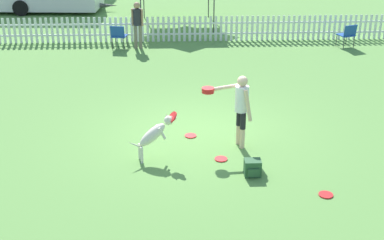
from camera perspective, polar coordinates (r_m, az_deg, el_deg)
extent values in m
plane|color=#5B8C42|center=(12.07, 0.44, -1.33)|extent=(240.00, 240.00, 0.00)
cylinder|color=beige|center=(11.32, 5.38, -1.95)|extent=(0.11, 0.11, 0.44)
cylinder|color=black|center=(11.16, 5.46, -0.09)|extent=(0.12, 0.12, 0.36)
cylinder|color=beige|center=(11.49, 4.98, -1.55)|extent=(0.11, 0.11, 0.44)
cylinder|color=black|center=(11.33, 5.05, 0.28)|extent=(0.12, 0.12, 0.36)
cylinder|color=white|center=(11.07, 5.34, 2.26)|extent=(0.35, 0.35, 0.55)
sphere|color=beige|center=(10.94, 5.41, 4.14)|extent=(0.22, 0.22, 0.22)
cylinder|color=beige|center=(10.95, 6.00, 1.53)|extent=(0.21, 0.13, 0.67)
cylinder|color=beige|center=(11.05, 3.38, 3.47)|extent=(0.67, 0.19, 0.14)
cylinder|color=red|center=(10.99, 1.71, 3.00)|extent=(0.26, 0.26, 0.02)
cylinder|color=red|center=(10.98, 1.71, 3.13)|extent=(0.26, 0.26, 0.02)
cylinder|color=red|center=(10.97, 1.71, 3.26)|extent=(0.26, 0.26, 0.02)
cylinder|color=red|center=(10.96, 1.72, 3.39)|extent=(0.26, 0.26, 0.02)
ellipsoid|color=beige|center=(10.69, -4.24, -1.59)|extent=(0.69, 0.42, 0.57)
ellipsoid|color=silver|center=(10.71, -4.24, -1.80)|extent=(0.36, 0.23, 0.29)
sphere|color=beige|center=(10.66, -2.51, -0.04)|extent=(0.19, 0.19, 0.19)
cone|color=beige|center=(10.66, -2.13, 0.30)|extent=(0.19, 0.15, 0.16)
cylinder|color=red|center=(10.66, -2.13, 0.30)|extent=(0.24, 0.30, 0.22)
cone|color=beige|center=(10.67, -2.75, 0.43)|extent=(0.06, 0.06, 0.09)
cone|color=beige|center=(10.57, -2.58, 0.20)|extent=(0.06, 0.06, 0.09)
cylinder|color=silver|center=(10.87, -5.59, -3.35)|extent=(0.06, 0.06, 0.35)
cylinder|color=silver|center=(10.72, -5.37, -3.75)|extent=(0.06, 0.06, 0.35)
cylinder|color=silver|center=(10.78, -3.45, -1.10)|extent=(0.17, 0.10, 0.27)
cylinder|color=silver|center=(10.64, -3.22, -1.43)|extent=(0.17, 0.10, 0.27)
cone|color=beige|center=(10.68, -6.15, -2.64)|extent=(0.31, 0.14, 0.21)
cylinder|color=red|center=(11.88, -0.15, -1.69)|extent=(0.26, 0.26, 0.02)
cylinder|color=red|center=(10.89, 3.11, -4.18)|extent=(0.26, 0.26, 0.02)
cylinder|color=red|center=(9.95, 14.09, -7.74)|extent=(0.26, 0.26, 0.02)
cube|color=#2D5633|center=(10.30, 6.47, -5.07)|extent=(0.32, 0.25, 0.32)
cube|color=#2D5633|center=(10.19, 6.59, -5.62)|extent=(0.22, 0.04, 0.16)
cube|color=white|center=(19.57, -0.80, 9.17)|extent=(27.80, 0.04, 0.06)
cube|color=white|center=(19.48, -0.81, 10.26)|extent=(27.80, 0.04, 0.06)
cube|color=white|center=(20.37, -19.43, 8.95)|extent=(0.09, 0.02, 0.90)
cube|color=white|center=(20.32, -18.91, 8.99)|extent=(0.09, 0.02, 0.90)
cube|color=white|center=(20.27, -18.39, 9.02)|extent=(0.09, 0.02, 0.90)
cube|color=white|center=(20.22, -17.87, 9.05)|extent=(0.09, 0.02, 0.90)
cube|color=white|center=(20.17, -17.35, 9.08)|extent=(0.09, 0.02, 0.90)
cube|color=white|center=(20.12, -16.82, 9.12)|extent=(0.09, 0.02, 0.90)
cube|color=white|center=(20.08, -16.29, 9.15)|extent=(0.09, 0.02, 0.90)
cube|color=white|center=(20.03, -15.76, 9.18)|extent=(0.09, 0.02, 0.90)
cube|color=white|center=(19.99, -15.23, 9.20)|extent=(0.09, 0.02, 0.90)
cube|color=white|center=(19.95, -14.69, 9.23)|extent=(0.09, 0.02, 0.90)
cube|color=white|center=(19.91, -14.15, 9.26)|extent=(0.09, 0.02, 0.90)
cube|color=white|center=(19.88, -13.61, 9.29)|extent=(0.09, 0.02, 0.90)
cube|color=white|center=(19.84, -13.07, 9.31)|extent=(0.09, 0.02, 0.90)
cube|color=white|center=(19.81, -12.52, 9.34)|extent=(0.09, 0.02, 0.90)
cube|color=white|center=(19.78, -11.98, 9.37)|extent=(0.09, 0.02, 0.90)
cube|color=white|center=(19.75, -11.43, 9.39)|extent=(0.09, 0.02, 0.90)
cube|color=white|center=(19.72, -10.88, 9.41)|extent=(0.09, 0.02, 0.90)
cube|color=white|center=(19.69, -10.33, 9.44)|extent=(0.09, 0.02, 0.90)
cube|color=white|center=(19.67, -9.77, 9.46)|extent=(0.09, 0.02, 0.90)
cube|color=white|center=(19.65, -9.22, 9.48)|extent=(0.09, 0.02, 0.90)
cube|color=white|center=(19.63, -8.66, 9.50)|extent=(0.09, 0.02, 0.90)
cube|color=white|center=(19.61, -8.11, 9.52)|extent=(0.09, 0.02, 0.90)
cube|color=white|center=(19.59, -7.55, 9.54)|extent=(0.09, 0.02, 0.90)
cube|color=white|center=(19.58, -6.99, 9.55)|extent=(0.09, 0.02, 0.90)
cube|color=white|center=(19.56, -6.43, 9.57)|extent=(0.09, 0.02, 0.90)
cube|color=white|center=(19.55, -5.87, 9.59)|extent=(0.09, 0.02, 0.90)
cube|color=white|center=(19.54, -5.31, 9.60)|extent=(0.09, 0.02, 0.90)
cube|color=white|center=(19.53, -4.75, 9.61)|extent=(0.09, 0.02, 0.90)
cube|color=white|center=(19.53, -4.18, 9.63)|extent=(0.09, 0.02, 0.90)
cube|color=white|center=(19.52, -3.62, 9.64)|extent=(0.09, 0.02, 0.90)
cube|color=white|center=(19.52, -3.06, 9.65)|extent=(0.09, 0.02, 0.90)
cube|color=white|center=(19.52, -2.50, 9.66)|extent=(0.09, 0.02, 0.90)
cube|color=white|center=(19.52, -1.93, 9.67)|extent=(0.09, 0.02, 0.90)
cube|color=white|center=(19.52, -1.37, 9.68)|extent=(0.09, 0.02, 0.90)
cube|color=white|center=(19.53, -0.81, 9.69)|extent=(0.09, 0.02, 0.90)
cube|color=white|center=(19.54, -0.25, 9.69)|extent=(0.09, 0.02, 0.90)
cube|color=white|center=(19.54, 0.32, 9.70)|extent=(0.09, 0.02, 0.90)
cube|color=white|center=(19.55, 0.88, 9.71)|extent=(0.09, 0.02, 0.90)
cube|color=white|center=(19.57, 1.44, 9.71)|extent=(0.09, 0.02, 0.90)
cube|color=white|center=(19.58, 2.00, 9.71)|extent=(0.09, 0.02, 0.90)
cube|color=white|center=(19.60, 2.56, 9.71)|extent=(0.09, 0.02, 0.90)
cube|color=white|center=(19.61, 3.12, 9.72)|extent=(0.09, 0.02, 0.90)
cube|color=white|center=(19.63, 3.67, 9.72)|extent=(0.09, 0.02, 0.90)
cube|color=white|center=(19.65, 4.23, 9.72)|extent=(0.09, 0.02, 0.90)
cube|color=white|center=(19.68, 4.78, 9.71)|extent=(0.09, 0.02, 0.90)
cube|color=white|center=(19.70, 5.34, 9.71)|extent=(0.09, 0.02, 0.90)
cube|color=white|center=(19.73, 5.89, 9.71)|extent=(0.09, 0.02, 0.90)
cube|color=white|center=(19.76, 6.44, 9.70)|extent=(0.09, 0.02, 0.90)
cube|color=white|center=(19.79, 6.99, 9.70)|extent=(0.09, 0.02, 0.90)
cube|color=white|center=(19.82, 7.54, 9.69)|extent=(0.09, 0.02, 0.90)
cube|color=white|center=(19.85, 8.08, 9.69)|extent=(0.09, 0.02, 0.90)
cube|color=white|center=(19.89, 8.62, 9.68)|extent=(0.09, 0.02, 0.90)
cube|color=white|center=(19.92, 9.17, 9.67)|extent=(0.09, 0.02, 0.90)
cube|color=white|center=(19.96, 9.71, 9.66)|extent=(0.09, 0.02, 0.90)
cube|color=white|center=(20.00, 10.24, 9.65)|extent=(0.09, 0.02, 0.90)
cube|color=white|center=(20.05, 10.78, 9.64)|extent=(0.09, 0.02, 0.90)
cube|color=white|center=(20.09, 11.31, 9.63)|extent=(0.09, 0.02, 0.90)
cube|color=white|center=(20.14, 11.84, 9.62)|extent=(0.09, 0.02, 0.90)
cube|color=white|center=(20.18, 12.37, 9.60)|extent=(0.09, 0.02, 0.90)
cube|color=white|center=(20.23, 12.89, 9.59)|extent=(0.09, 0.02, 0.90)
cube|color=white|center=(20.28, 13.41, 9.58)|extent=(0.09, 0.02, 0.90)
cube|color=white|center=(20.33, 13.93, 9.56)|extent=(0.09, 0.02, 0.90)
cube|color=white|center=(20.39, 14.45, 9.55)|extent=(0.09, 0.02, 0.90)
cube|color=white|center=(20.44, 14.97, 9.53)|extent=(0.09, 0.02, 0.90)
cube|color=white|center=(20.50, 15.48, 9.51)|extent=(0.09, 0.02, 0.90)
cube|color=white|center=(20.56, 15.99, 9.49)|extent=(0.09, 0.02, 0.90)
cube|color=white|center=(20.62, 16.49, 9.48)|extent=(0.09, 0.02, 0.90)
cube|color=white|center=(20.68, 16.99, 9.46)|extent=(0.09, 0.02, 0.90)
cube|color=white|center=(20.74, 17.49, 9.44)|extent=(0.09, 0.02, 0.90)
cube|color=white|center=(20.81, 17.99, 9.42)|extent=(0.09, 0.02, 0.90)
cube|color=white|center=(20.88, 18.48, 9.40)|extent=(0.09, 0.02, 0.90)
cube|color=white|center=(20.94, 18.97, 9.38)|extent=(0.09, 0.02, 0.90)
cube|color=white|center=(21.01, 19.46, 9.35)|extent=(0.09, 0.02, 0.90)
cylinder|color=#333338|center=(19.02, -6.95, 8.40)|extent=(0.02, 0.02, 0.42)
cylinder|color=#333338|center=(19.13, -8.16, 8.42)|extent=(0.02, 0.02, 0.42)
cylinder|color=#333338|center=(18.63, -7.27, 8.08)|extent=(0.02, 0.02, 0.42)
cylinder|color=#333338|center=(18.75, -8.50, 8.10)|extent=(0.02, 0.02, 0.42)
cube|color=#1E4799|center=(18.83, -7.75, 8.87)|extent=(0.57, 0.57, 0.03)
cube|color=#1E4799|center=(18.58, -7.97, 9.30)|extent=(0.49, 0.17, 0.40)
cylinder|color=#333338|center=(19.90, 16.14, 8.32)|extent=(0.02, 0.02, 0.42)
cylinder|color=#333338|center=(19.64, 15.15, 8.24)|extent=(0.02, 0.02, 0.42)
cylinder|color=#333338|center=(19.58, 16.88, 8.00)|extent=(0.02, 0.02, 0.42)
cylinder|color=#333338|center=(19.32, 15.89, 7.92)|extent=(0.02, 0.02, 0.42)
cube|color=#1E4799|center=(19.56, 16.08, 8.71)|extent=(0.63, 0.63, 0.03)
cube|color=#1E4799|center=(19.34, 16.55, 9.11)|extent=(0.50, 0.25, 0.40)
cylinder|color=#333338|center=(20.65, -5.51, 12.19)|extent=(0.04, 0.04, 2.22)
cylinder|color=#333338|center=(20.70, 2.37, 12.30)|extent=(0.04, 0.04, 2.22)
cylinder|color=#7A705B|center=(18.67, -5.51, 8.81)|extent=(0.11, 0.11, 0.81)
cylinder|color=#7A705B|center=(18.72, -6.04, 8.82)|extent=(0.11, 0.11, 0.81)
cylinder|color=#26262D|center=(18.54, -5.86, 10.87)|extent=(0.27, 0.27, 0.56)
sphere|color=tan|center=(18.46, -5.91, 12.06)|extent=(0.22, 0.22, 0.22)
cylinder|color=tan|center=(18.49, -5.35, 10.84)|extent=(0.08, 0.08, 0.58)
cylinder|color=tan|center=(18.59, -6.37, 10.86)|extent=(0.08, 0.08, 0.58)
cone|color=#3F3F42|center=(25.08, -8.87, 11.98)|extent=(0.81, 0.26, 0.20)
cylinder|color=black|center=(24.91, -17.81, 11.30)|extent=(0.69, 0.23, 0.68)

